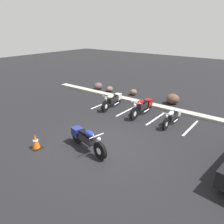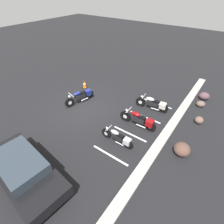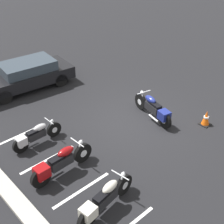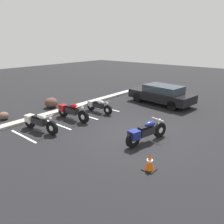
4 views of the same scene
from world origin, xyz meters
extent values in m
plane|color=black|center=(0.00, 0.00, 0.00)|extent=(60.00, 60.00, 0.00)
cylinder|color=black|center=(0.49, -0.82, 0.34)|extent=(0.69, 0.27, 0.68)
cylinder|color=silver|center=(0.49, -0.82, 0.34)|extent=(0.28, 0.18, 0.26)
cylinder|color=black|center=(-1.08, -0.48, 0.34)|extent=(0.69, 0.27, 0.68)
cylinder|color=silver|center=(-1.08, -0.48, 0.34)|extent=(0.28, 0.18, 0.26)
cube|color=black|center=(-0.34, -0.64, 0.50)|extent=(0.83, 0.45, 0.31)
ellipsoid|color=navy|center=(-0.14, -0.68, 0.78)|extent=(0.62, 0.39, 0.25)
cube|color=black|center=(-0.51, -0.60, 0.70)|extent=(0.50, 0.34, 0.08)
cube|color=navy|center=(-1.03, -0.49, 0.53)|extent=(0.48, 0.45, 0.35)
cylinder|color=silver|center=(0.37, -0.79, 0.61)|extent=(0.28, 0.12, 0.55)
cylinder|color=silver|center=(0.31, -0.78, 0.88)|extent=(0.17, 0.64, 0.04)
sphere|color=silver|center=(0.44, -0.81, 0.80)|extent=(0.15, 0.15, 0.15)
cylinder|color=silver|center=(-0.56, -0.44, 0.19)|extent=(0.57, 0.19, 0.07)
cylinder|color=black|center=(-2.42, 3.04, 0.33)|extent=(0.21, 0.67, 0.66)
cylinder|color=silver|center=(-2.42, 3.04, 0.33)|extent=(0.16, 0.27, 0.25)
cylinder|color=black|center=(-2.62, 4.58, 0.33)|extent=(0.21, 0.67, 0.66)
cylinder|color=silver|center=(-2.62, 4.58, 0.33)|extent=(0.16, 0.27, 0.25)
cube|color=black|center=(-2.52, 3.86, 0.48)|extent=(0.38, 0.79, 0.30)
ellipsoid|color=beige|center=(-2.50, 3.66, 0.75)|extent=(0.33, 0.59, 0.24)
cube|color=black|center=(-2.55, 4.03, 0.68)|extent=(0.30, 0.47, 0.08)
cube|color=beige|center=(-2.61, 4.53, 0.51)|extent=(0.41, 0.44, 0.34)
cylinder|color=silver|center=(-2.43, 3.16, 0.59)|extent=(0.09, 0.27, 0.53)
cylinder|color=silver|center=(-2.44, 3.22, 0.85)|extent=(0.62, 0.12, 0.04)
sphere|color=silver|center=(-2.42, 3.09, 0.77)|extent=(0.14, 0.14, 0.14)
cylinder|color=silver|center=(-2.42, 4.12, 0.18)|extent=(0.14, 0.55, 0.07)
cylinder|color=black|center=(-0.47, 3.05, 0.35)|extent=(0.15, 0.70, 0.69)
cylinder|color=silver|center=(-0.47, 3.05, 0.35)|extent=(0.14, 0.27, 0.26)
cylinder|color=black|center=(-0.53, 4.67, 0.35)|extent=(0.15, 0.70, 0.69)
cylinder|color=silver|center=(-0.53, 4.67, 0.35)|extent=(0.14, 0.27, 0.26)
cube|color=black|center=(-0.50, 3.91, 0.50)|extent=(0.32, 0.81, 0.31)
ellipsoid|color=maroon|center=(-0.50, 3.70, 0.79)|extent=(0.29, 0.60, 0.25)
cube|color=black|center=(-0.51, 4.09, 0.71)|extent=(0.27, 0.47, 0.08)
cube|color=maroon|center=(-0.52, 4.62, 0.53)|extent=(0.39, 0.43, 0.36)
cylinder|color=silver|center=(-0.48, 3.17, 0.62)|extent=(0.07, 0.28, 0.56)
cylinder|color=silver|center=(-0.48, 3.24, 0.89)|extent=(0.65, 0.06, 0.04)
sphere|color=silver|center=(-0.48, 3.10, 0.81)|extent=(0.15, 0.15, 0.15)
cylinder|color=silver|center=(-0.36, 4.18, 0.19)|extent=(0.09, 0.58, 0.07)
cylinder|color=black|center=(1.35, 2.97, 0.29)|extent=(0.11, 0.58, 0.58)
cylinder|color=silver|center=(1.35, 2.97, 0.29)|extent=(0.11, 0.22, 0.22)
cylinder|color=black|center=(1.34, 4.34, 0.29)|extent=(0.11, 0.58, 0.58)
cylinder|color=silver|center=(1.34, 4.34, 0.29)|extent=(0.11, 0.22, 0.22)
cube|color=black|center=(1.34, 3.70, 0.42)|extent=(0.25, 0.67, 0.27)
ellipsoid|color=#B7B7BC|center=(1.34, 3.52, 0.66)|extent=(0.23, 0.50, 0.21)
cube|color=black|center=(1.34, 3.85, 0.60)|extent=(0.21, 0.39, 0.07)
cube|color=#B7B7BC|center=(1.34, 4.29, 0.45)|extent=(0.32, 0.35, 0.30)
cylinder|color=silver|center=(1.35, 3.08, 0.52)|extent=(0.05, 0.23, 0.47)
cylinder|color=silver|center=(1.35, 3.13, 0.75)|extent=(0.55, 0.03, 0.03)
sphere|color=silver|center=(1.35, 3.01, 0.68)|extent=(0.12, 0.12, 0.12)
cylinder|color=silver|center=(1.47, 3.92, 0.16)|extent=(0.06, 0.49, 0.06)
cube|color=#A8A399|center=(0.00, 5.57, 0.06)|extent=(18.00, 0.50, 0.12)
ellipsoid|color=brown|center=(0.11, 6.70, 0.32)|extent=(0.99, 0.98, 0.65)
ellipsoid|color=brown|center=(-4.77, 6.42, 0.20)|extent=(0.69, 0.73, 0.41)
ellipsoid|color=#583D45|center=(-5.88, 6.38, 0.26)|extent=(0.89, 0.92, 0.53)
ellipsoid|color=brown|center=(-2.89, 6.78, 0.21)|extent=(0.55, 0.53, 0.43)
cube|color=black|center=(-2.05, -1.82, 0.01)|extent=(0.40, 0.40, 0.03)
cone|color=#EA590F|center=(-2.05, -1.82, 0.31)|extent=(0.32, 0.32, 0.62)
cylinder|color=white|center=(-2.05, -1.82, 0.34)|extent=(0.20, 0.20, 0.06)
cube|color=white|center=(-3.37, 3.89, 0.00)|extent=(0.10, 2.10, 0.00)
cube|color=white|center=(-1.49, 3.89, 0.00)|extent=(0.10, 2.10, 0.00)
cube|color=white|center=(0.39, 3.89, 0.00)|extent=(0.10, 2.10, 0.00)
cube|color=white|center=(2.26, 3.89, 0.00)|extent=(0.10, 2.10, 0.00)
camera|label=1|loc=(5.09, -6.05, 4.62)|focal=35.00mm
camera|label=2|loc=(6.77, 7.26, 6.97)|focal=28.00mm
camera|label=3|loc=(-6.99, 7.72, 7.08)|focal=50.00mm
camera|label=4|loc=(-7.67, -4.93, 4.06)|focal=35.00mm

